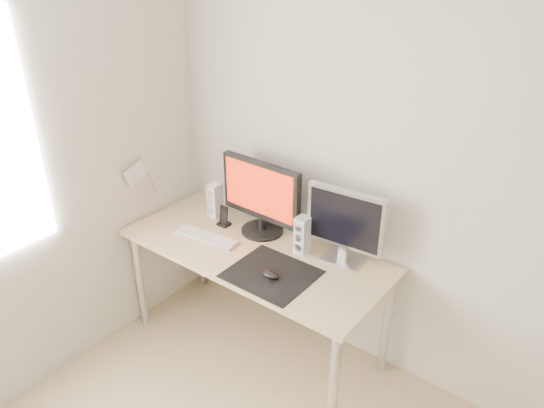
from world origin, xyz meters
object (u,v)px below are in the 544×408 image
Objects in this scene: mouse at (271,275)px; speaker_right at (302,235)px; second_monitor at (345,223)px; desk at (255,260)px; phone_dock at (224,219)px; main_monitor at (261,195)px; speaker_left at (215,200)px; keyboard at (206,237)px.

speaker_right is (-0.01, 0.31, 0.09)m from mouse.
mouse is 0.49m from second_monitor.
desk is 0.36m from phone_dock.
second_monitor is (0.22, 0.38, 0.22)m from mouse.
second_monitor is at bearing 3.59° from main_monitor.
main_monitor is at bearing 134.48° from mouse.
speaker_right is (0.32, -0.03, -0.14)m from main_monitor.
desk is 7.05× the size of speaker_right.
mouse reaches higher than desk.
mouse is 0.64m from phone_dock.
desk is 7.05× the size of speaker_left.
speaker_right is at bearing -163.20° from second_monitor.
phone_dock is (-0.79, -0.11, -0.20)m from second_monitor.
speaker_right is at bearing 92.66° from mouse.
main_monitor is 1.28× the size of keyboard.
main_monitor reaches higher than speaker_right.
keyboard is at bearing -83.97° from phone_dock.
main_monitor is (-0.34, 0.35, 0.23)m from mouse.
desk is 12.14× the size of phone_dock.
mouse is 0.45× the size of speaker_left.
main_monitor reaches higher than phone_dock.
speaker_left is 0.53× the size of keyboard.
phone_dock is (-0.33, 0.10, 0.12)m from desk.
mouse is 0.06× the size of desk.
main_monitor is 1.22× the size of second_monitor.
mouse is 0.57m from keyboard.
mouse reaches higher than keyboard.
main_monitor reaches higher than speaker_left.
keyboard is (0.14, -0.24, -0.11)m from speaker_left.
main_monitor is 0.33m from phone_dock.
desk is 2.91× the size of main_monitor.
speaker_right is at bearing 4.16° from phone_dock.
keyboard is at bearing 171.25° from mouse.
main_monitor is 0.36m from speaker_right.
speaker_right is (-0.23, -0.07, -0.13)m from second_monitor.
main_monitor is (-0.09, 0.17, 0.33)m from desk.
desk is 0.34m from speaker_right.
desk is at bearing -18.81° from speaker_left.
mouse is 0.78× the size of phone_dock.
second_monitor is (0.56, 0.03, -0.01)m from main_monitor.
main_monitor is 0.42m from keyboard.
speaker_left is 0.15m from phone_dock.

